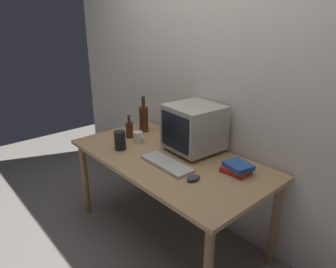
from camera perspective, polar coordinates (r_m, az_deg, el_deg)
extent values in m
plane|color=slate|center=(2.67, 0.00, -18.40)|extent=(6.00, 6.00, 0.00)
cube|color=silver|center=(2.45, 8.45, 10.25)|extent=(4.00, 0.08, 2.50)
cube|color=tan|center=(2.29, 0.00, -4.56)|extent=(1.59, 0.83, 0.03)
cylinder|color=olive|center=(2.84, -15.51, -8.23)|extent=(0.06, 0.06, 0.69)
cylinder|color=olive|center=(3.17, -4.05, -4.38)|extent=(0.06, 0.06, 0.69)
cylinder|color=olive|center=(2.33, 19.58, -15.74)|extent=(0.06, 0.06, 0.69)
cube|color=#B2AD9E|center=(2.39, 4.88, -2.81)|extent=(0.30, 0.26, 0.03)
cube|color=#B2AD9E|center=(2.32, 5.02, 1.39)|extent=(0.41, 0.41, 0.34)
cube|color=black|center=(2.20, 1.25, 0.39)|extent=(0.31, 0.03, 0.27)
cube|color=beige|center=(2.14, -0.27, -5.71)|extent=(0.42, 0.16, 0.02)
ellipsoid|color=#3F3F47|center=(1.95, 4.84, -8.35)|extent=(0.07, 0.11, 0.04)
cylinder|color=#472314|center=(2.77, -4.63, 2.78)|extent=(0.08, 0.08, 0.23)
cylinder|color=#472314|center=(2.73, -4.72, 5.87)|extent=(0.03, 0.03, 0.08)
sphere|color=#262626|center=(2.71, -4.75, 6.90)|extent=(0.04, 0.04, 0.04)
cylinder|color=#472314|center=(2.65, -7.35, 0.75)|extent=(0.06, 0.06, 0.14)
cylinder|color=#472314|center=(2.62, -7.44, 2.65)|extent=(0.02, 0.02, 0.05)
sphere|color=#262626|center=(2.61, -7.47, 3.32)|extent=(0.03, 0.03, 0.03)
cube|color=red|center=(2.09, 12.78, -6.71)|extent=(0.20, 0.16, 0.04)
cube|color=#28569E|center=(2.07, 13.20, -5.88)|extent=(0.20, 0.18, 0.03)
cylinder|color=white|center=(2.54, -5.73, -0.59)|extent=(0.08, 0.08, 0.09)
torus|color=white|center=(2.50, -5.03, -0.82)|extent=(0.06, 0.01, 0.06)
cylinder|color=black|center=(2.41, -9.12, -1.23)|extent=(0.09, 0.09, 0.15)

